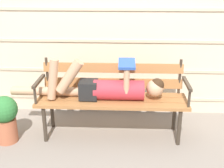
{
  "coord_description": "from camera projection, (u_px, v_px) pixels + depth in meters",
  "views": [
    {
      "loc": [
        0.14,
        -2.84,
        1.78
      ],
      "look_at": [
        0.0,
        0.17,
        0.64
      ],
      "focal_mm": 46.93,
      "sensor_mm": 36.0,
      "label": 1
    }
  ],
  "objects": [
    {
      "name": "house_siding",
      "position": [
        115.0,
        25.0,
        3.67
      ],
      "size": [
        5.06,
        0.08,
        2.36
      ],
      "color": "beige",
      "rests_on": "ground"
    },
    {
      "name": "potted_plant",
      "position": [
        5.0,
        117.0,
        3.22
      ],
      "size": [
        0.3,
        0.3,
        0.54
      ],
      "color": "#AD5B3D",
      "rests_on": "ground"
    },
    {
      "name": "park_bench",
      "position": [
        112.0,
        93.0,
        3.34
      ],
      "size": [
        1.69,
        0.46,
        0.87
      ],
      "color": "#9E6638",
      "rests_on": "ground"
    },
    {
      "name": "reclining_person",
      "position": [
        105.0,
        87.0,
        3.24
      ],
      "size": [
        1.73,
        0.25,
        0.48
      ],
      "color": "#B72D38"
    },
    {
      "name": "ground_plane",
      "position": [
        111.0,
        143.0,
        3.29
      ],
      "size": [
        12.0,
        12.0,
        0.0
      ],
      "primitive_type": "plane",
      "color": "gray"
    }
  ]
}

